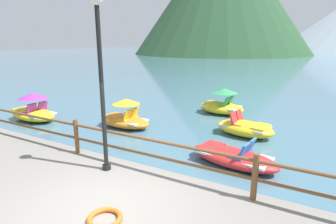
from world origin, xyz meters
The scene contains 9 objects.
ground_plane centered at (0.00, 40.00, 0.00)m, with size 200.00×200.00×0.00m, color #477084.
dock_railing centered at (0.00, 1.55, 0.98)m, with size 23.92×0.12×0.95m.
lamp_post centered at (-0.99, 1.15, 2.81)m, with size 0.28×0.28×3.99m.
life_ring centered at (0.29, -0.36, 0.45)m, with size 0.61×0.61×0.09m, color orange.
pedal_boat_0 centered at (1.38, 3.71, 0.24)m, with size 2.70×1.49×0.81m.
pedal_boat_2 centered at (-0.71, 9.04, 0.42)m, with size 2.31×1.54×1.24m.
pedal_boat_3 centered at (-7.64, 3.91, 0.40)m, with size 2.59×1.47×1.22m.
pedal_boat_4 centered at (-3.47, 5.05, 0.38)m, with size 2.32×1.22×1.19m.
pedal_boat_5 centered at (1.06, 6.38, 0.29)m, with size 2.33×1.53×0.87m.
Camera 1 is at (3.22, -3.41, 3.40)m, focal length 29.20 mm.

